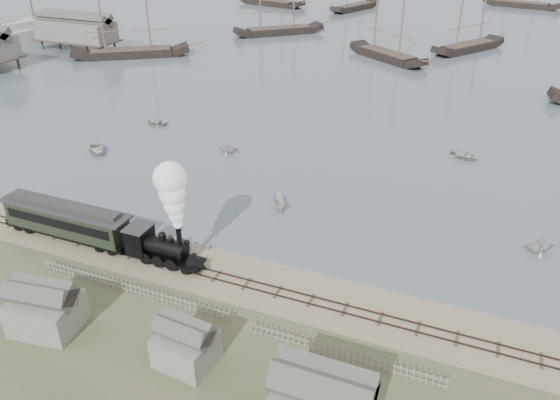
% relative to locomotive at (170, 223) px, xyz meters
% --- Properties ---
extents(ground, '(600.00, 600.00, 0.00)m').
position_rel_locomotive_xyz_m(ground, '(5.35, 2.00, -4.60)').
color(ground, tan).
rests_on(ground, ground).
extents(harbor_water, '(600.00, 336.00, 0.06)m').
position_rel_locomotive_xyz_m(harbor_water, '(5.35, 172.00, -4.57)').
color(harbor_water, '#4B606B').
rests_on(harbor_water, ground).
extents(rail_track, '(120.00, 1.80, 0.16)m').
position_rel_locomotive_xyz_m(rail_track, '(5.35, 0.00, -4.56)').
color(rail_track, '#36231D').
rests_on(rail_track, ground).
extents(picket_fence_west, '(19.00, 0.10, 1.20)m').
position_rel_locomotive_xyz_m(picket_fence_west, '(-1.15, -5.00, -4.60)').
color(picket_fence_west, slate).
rests_on(picket_fence_west, ground).
extents(picket_fence_east, '(15.00, 0.10, 1.20)m').
position_rel_locomotive_xyz_m(picket_fence_east, '(17.85, -5.50, -4.60)').
color(picket_fence_east, slate).
rests_on(picket_fence_east, ground).
extents(shed_left, '(5.00, 4.00, 4.10)m').
position_rel_locomotive_xyz_m(shed_left, '(-4.65, -11.00, -4.60)').
color(shed_left, slate).
rests_on(shed_left, ground).
extents(shed_mid, '(4.00, 3.50, 3.60)m').
position_rel_locomotive_xyz_m(shed_mid, '(7.35, -10.00, -4.60)').
color(shed_mid, slate).
rests_on(shed_mid, ground).
extents(locomotive, '(8.01, 2.99, 9.99)m').
position_rel_locomotive_xyz_m(locomotive, '(0.00, 0.00, 0.00)').
color(locomotive, black).
rests_on(locomotive, ground).
extents(passenger_coach, '(14.31, 2.76, 3.47)m').
position_rel_locomotive_xyz_m(passenger_coach, '(-12.21, -0.00, -2.41)').
color(passenger_coach, black).
rests_on(passenger_coach, ground).
extents(beached_dinghy, '(3.63, 4.27, 0.75)m').
position_rel_locomotive_xyz_m(beached_dinghy, '(-1.32, 2.73, -4.22)').
color(beached_dinghy, beige).
rests_on(beached_dinghy, ground).
extents(rowboat_0, '(4.96, 5.10, 0.86)m').
position_rel_locomotive_xyz_m(rowboat_0, '(-23.52, 18.26, -4.11)').
color(rowboat_0, beige).
rests_on(rowboat_0, harbor_water).
extents(rowboat_1, '(2.67, 3.00, 1.44)m').
position_rel_locomotive_xyz_m(rowboat_1, '(-7.32, 24.86, -3.82)').
color(rowboat_1, beige).
rests_on(rowboat_1, harbor_water).
extents(rowboat_2, '(3.20, 2.70, 1.19)m').
position_rel_locomotive_xyz_m(rowboat_2, '(4.76, 13.65, -3.94)').
color(rowboat_2, beige).
rests_on(rowboat_2, harbor_water).
extents(rowboat_3, '(3.94, 4.52, 0.78)m').
position_rel_locomotive_xyz_m(rowboat_3, '(22.15, 35.18, -4.15)').
color(rowboat_3, beige).
rests_on(rowboat_3, harbor_water).
extents(rowboat_4, '(3.54, 3.75, 1.57)m').
position_rel_locomotive_xyz_m(rowboat_4, '(31.08, 15.21, -3.75)').
color(rowboat_4, beige).
rests_on(rowboat_4, harbor_water).
extents(rowboat_6, '(2.61, 3.58, 0.72)m').
position_rel_locomotive_xyz_m(rowboat_6, '(-22.25, 30.29, -4.18)').
color(rowboat_6, beige).
rests_on(rowboat_6, harbor_water).
extents(schooner_0, '(23.71, 18.62, 20.00)m').
position_rel_locomotive_xyz_m(schooner_0, '(-50.44, 63.01, 5.46)').
color(schooner_0, black).
rests_on(schooner_0, harbor_water).
extents(schooner_2, '(19.37, 15.53, 20.00)m').
position_rel_locomotive_xyz_m(schooner_2, '(1.33, 81.70, 5.46)').
color(schooner_2, black).
rests_on(schooner_2, harbor_water).
extents(schooner_3, '(15.16, 20.20, 20.00)m').
position_rel_locomotive_xyz_m(schooner_3, '(16.54, 96.38, 5.46)').
color(schooner_3, black).
rests_on(schooner_3, harbor_water).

